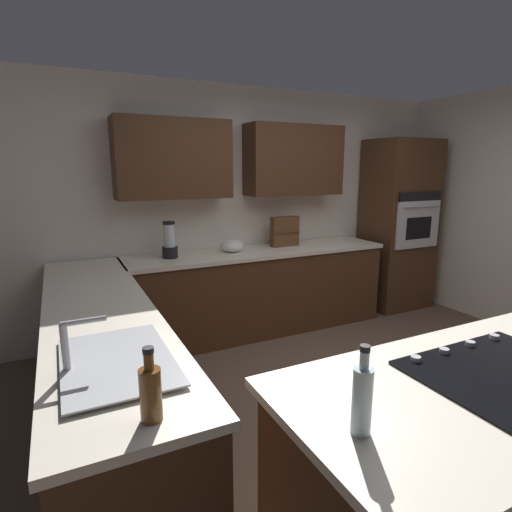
% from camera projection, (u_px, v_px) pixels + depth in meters
% --- Properties ---
extents(ground_plane, '(14.00, 14.00, 0.00)m').
position_uv_depth(ground_plane, '(375.00, 407.00, 3.04)').
color(ground_plane, brown).
extents(wall_back, '(6.00, 0.44, 2.60)m').
position_uv_depth(wall_back, '(249.00, 197.00, 4.50)').
color(wall_back, silver).
rests_on(wall_back, ground).
extents(lower_cabinets_back, '(2.80, 0.60, 0.86)m').
position_uv_depth(lower_cabinets_back, '(260.00, 292.00, 4.41)').
color(lower_cabinets_back, '#472B19').
rests_on(lower_cabinets_back, ground).
extents(countertop_back, '(2.84, 0.64, 0.04)m').
position_uv_depth(countertop_back, '(260.00, 252.00, 4.32)').
color(countertop_back, silver).
rests_on(countertop_back, lower_cabinets_back).
extents(lower_cabinets_side, '(0.60, 2.90, 0.86)m').
position_uv_depth(lower_cabinets_side, '(104.00, 375.00, 2.65)').
color(lower_cabinets_side, '#472B19').
rests_on(lower_cabinets_side, ground).
extents(countertop_side, '(0.64, 2.94, 0.04)m').
position_uv_depth(countertop_side, '(98.00, 310.00, 2.55)').
color(countertop_side, silver).
rests_on(countertop_side, lower_cabinets_side).
extents(island_base, '(1.92, 0.82, 0.86)m').
position_uv_depth(island_base, '(491.00, 470.00, 1.82)').
color(island_base, '#472B19').
rests_on(island_base, ground).
extents(island_top, '(2.00, 0.90, 0.04)m').
position_uv_depth(island_top, '(504.00, 377.00, 1.72)').
color(island_top, silver).
rests_on(island_top, island_base).
extents(wall_oven, '(0.80, 0.66, 2.09)m').
position_uv_depth(wall_oven, '(398.00, 225.00, 5.12)').
color(wall_oven, '#472B19').
rests_on(wall_oven, ground).
extents(sink_unit, '(0.46, 0.70, 0.23)m').
position_uv_depth(sink_unit, '(115.00, 360.00, 1.79)').
color(sink_unit, '#515456').
rests_on(sink_unit, countertop_side).
extents(cooktop, '(0.76, 0.56, 0.03)m').
position_uv_depth(cooktop, '(503.00, 371.00, 1.72)').
color(cooktop, black).
rests_on(cooktop, island_top).
extents(blender, '(0.15, 0.15, 0.35)m').
position_uv_depth(blender, '(170.00, 242.00, 3.91)').
color(blender, black).
rests_on(blender, countertop_back).
extents(mixing_bowl, '(0.23, 0.23, 0.13)m').
position_uv_depth(mixing_bowl, '(232.00, 246.00, 4.21)').
color(mixing_bowl, white).
rests_on(mixing_bowl, countertop_back).
extents(spice_rack, '(0.32, 0.11, 0.33)m').
position_uv_depth(spice_rack, '(285.00, 231.00, 4.50)').
color(spice_rack, brown).
rests_on(spice_rack, countertop_back).
extents(dish_soap_bottle, '(0.08, 0.08, 0.27)m').
position_uv_depth(dish_soap_bottle, '(151.00, 392.00, 1.38)').
color(dish_soap_bottle, brown).
rests_on(dish_soap_bottle, countertop_side).
extents(oil_bottle, '(0.07, 0.07, 0.31)m').
position_uv_depth(oil_bottle, '(362.00, 398.00, 1.31)').
color(oil_bottle, silver).
rests_on(oil_bottle, island_top).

